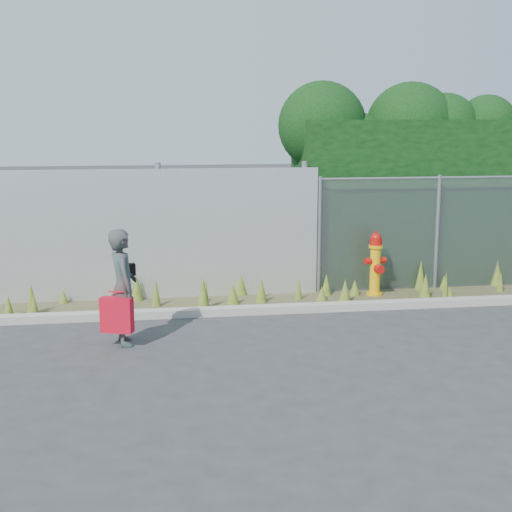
{
  "coord_description": "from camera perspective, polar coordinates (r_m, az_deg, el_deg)",
  "views": [
    {
      "loc": [
        -1.84,
        -8.91,
        2.99
      ],
      "look_at": [
        -0.3,
        1.4,
        1.0
      ],
      "focal_mm": 50.0,
      "sensor_mm": 36.0,
      "label": 1
    }
  ],
  "objects": [
    {
      "name": "red_tote_bag",
      "position": [
        9.66,
        -11.07,
        -4.64
      ],
      "size": [
        0.43,
        0.16,
        0.56
      ],
      "rotation": [
        0.0,
        0.0,
        -0.32
      ],
      "color": "#B90A2C"
    },
    {
      "name": "woman",
      "position": [
        9.73,
        -10.61,
        -2.46
      ],
      "size": [
        0.49,
        0.64,
        1.58
      ],
      "primitive_type": "imported",
      "rotation": [
        0.0,
        0.0,
        1.77
      ],
      "color": "#0F5F5A",
      "rests_on": "ground"
    },
    {
      "name": "ground",
      "position": [
        9.58,
        3.04,
        -7.4
      ],
      "size": [
        80.0,
        80.0,
        0.0
      ],
      "primitive_type": "plane",
      "color": "#313133",
      "rests_on": "ground"
    },
    {
      "name": "weed_strip",
      "position": [
        11.97,
        2.14,
        -2.9
      ],
      "size": [
        16.0,
        1.33,
        0.55
      ],
      "color": "#443F27",
      "rests_on": "ground"
    },
    {
      "name": "chainlink_fence",
      "position": [
        13.52,
        18.39,
        1.92
      ],
      "size": [
        6.5,
        0.07,
        2.05
      ],
      "color": "gray",
      "rests_on": "ground"
    },
    {
      "name": "black_shoulder_bag",
      "position": [
        9.89,
        -10.29,
        -1.09
      ],
      "size": [
        0.22,
        0.09,
        0.17
      ],
      "rotation": [
        0.0,
        0.0,
        0.26
      ],
      "color": "black"
    },
    {
      "name": "corrugated_fence",
      "position": [
        12.15,
        -15.04,
        1.5
      ],
      "size": [
        8.5,
        0.21,
        2.3
      ],
      "color": "silver",
      "rests_on": "ground"
    },
    {
      "name": "fire_hydrant",
      "position": [
        12.4,
        9.52,
        -0.69
      ],
      "size": [
        0.38,
        0.34,
        1.13
      ],
      "rotation": [
        0.0,
        0.0,
        0.19
      ],
      "color": "#E5A20C",
      "rests_on": "ground"
    },
    {
      "name": "hedge",
      "position": [
        14.4,
        17.27,
        6.51
      ],
      "size": [
        7.66,
        2.05,
        3.71
      ],
      "color": "black",
      "rests_on": "ground"
    },
    {
      "name": "curb",
      "position": [
        11.26,
        1.21,
        -4.28
      ],
      "size": [
        16.0,
        0.22,
        0.12
      ],
      "primitive_type": "cube",
      "color": "gray",
      "rests_on": "ground"
    }
  ]
}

